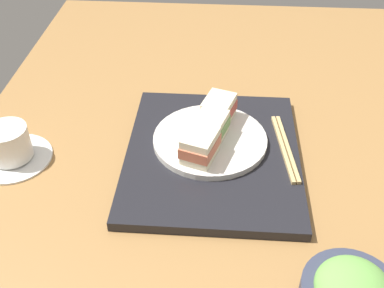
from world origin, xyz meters
TOP-DOWN VIEW (x-y plane):
  - ground_plane at (0.00, 0.00)cm, footprint 140.00×100.00cm
  - serving_tray at (-3.75, 0.79)cm, footprint 38.31×32.45cm
  - sandwich_plate at (-1.19, 1.39)cm, footprint 21.89×21.89cm
  - sandwich_near at (-7.00, 3.02)cm, footprint 8.71×7.55cm
  - sandwich_middle at (-1.19, 1.39)cm, footprint 8.65×7.56cm
  - sandwich_far at (4.62, -0.24)cm, footprint 8.30×7.53cm
  - chopsticks_pair at (-2.31, -12.89)cm, footprint 19.42×3.99cm
  - coffee_cup at (-6.49, 38.83)cm, footprint 14.62×14.62cm

SIDE VIEW (x-z plane):
  - ground_plane at x=0.00cm, z-range -3.00..0.00cm
  - serving_tray at x=-3.75cm, z-range 0.00..1.92cm
  - chopsticks_pair at x=-2.31cm, z-range 1.92..2.62cm
  - sandwich_plate at x=-1.19cm, z-range 1.92..3.13cm
  - coffee_cup at x=-6.49cm, z-range -0.52..6.65cm
  - sandwich_middle at x=-1.19cm, z-range 3.13..7.96cm
  - sandwich_far at x=4.62cm, z-range 3.13..8.08cm
  - sandwich_near at x=-7.00cm, z-range 3.13..8.32cm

